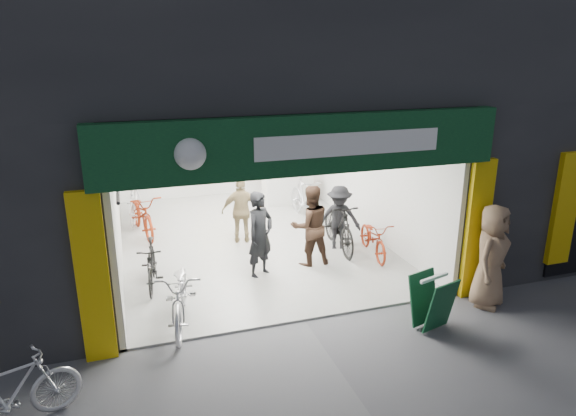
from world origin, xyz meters
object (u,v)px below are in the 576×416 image
bike_left_front (181,294)px  bike_right_front (339,225)px  pedestrian_near (491,256)px  parked_bike (11,394)px  sandwich_board (432,301)px

bike_left_front → bike_right_front: (3.77, 2.17, 0.07)m
pedestrian_near → bike_right_front: bearing=81.0°
bike_right_front → parked_bike: bike_right_front is taller
pedestrian_near → sandwich_board: bearing=161.5°
bike_left_front → pedestrian_near: size_ratio=1.08×
bike_right_front → parked_bike: size_ratio=1.22×
bike_left_front → sandwich_board: bearing=-10.2°
pedestrian_near → sandwich_board: size_ratio=2.10×
bike_right_front → pedestrian_near: pedestrian_near is taller
sandwich_board → bike_left_front: bearing=144.3°
bike_left_front → pedestrian_near: 5.39m
bike_left_front → pedestrian_near: pedestrian_near is taller
bike_left_front → sandwich_board: (3.87, -1.43, -0.04)m
bike_right_front → sandwich_board: bearing=-83.4°
bike_right_front → parked_bike: 7.26m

